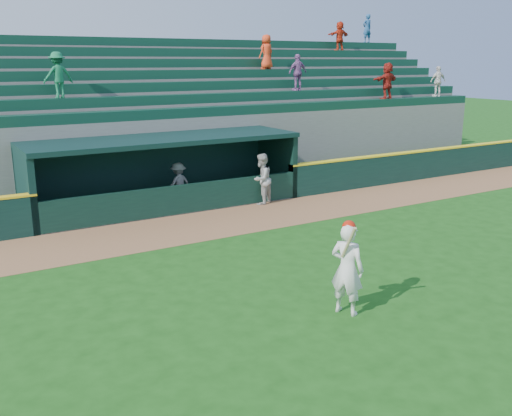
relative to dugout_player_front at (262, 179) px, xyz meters
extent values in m
plane|color=#174912|center=(-3.08, -6.33, -0.91)|extent=(120.00, 120.00, 0.00)
cube|color=brown|center=(-3.08, -1.43, -0.90)|extent=(40.00, 3.00, 0.01)
cube|color=black|center=(9.17, 0.22, -0.31)|extent=(15.50, 0.30, 1.20)
cube|color=yellow|center=(9.17, 0.22, 0.32)|extent=(15.50, 0.32, 0.06)
imported|color=#ACACA7|center=(0.00, 0.00, 0.00)|extent=(1.11, 1.04, 1.82)
imported|color=gray|center=(-2.58, 1.43, -0.15)|extent=(1.08, 0.78, 1.51)
cube|color=slate|center=(-3.08, 1.37, -0.89)|extent=(9.00, 2.60, 0.04)
cube|color=black|center=(-7.68, 1.37, 0.24)|extent=(0.20, 2.60, 2.30)
cube|color=black|center=(1.52, 1.37, 0.24)|extent=(0.20, 2.60, 2.30)
cube|color=black|center=(-3.08, 2.67, 0.24)|extent=(9.40, 0.20, 2.30)
cube|color=black|center=(-3.08, 1.37, 1.47)|extent=(9.40, 2.80, 0.16)
cube|color=black|center=(-3.08, 0.15, -0.41)|extent=(9.00, 0.16, 1.00)
cube|color=brown|center=(-3.08, 2.17, -0.66)|extent=(8.40, 0.45, 0.10)
cube|color=slate|center=(-3.08, 3.20, 0.55)|extent=(34.00, 0.85, 2.91)
cube|color=#0F3828|center=(-3.08, 3.08, 2.18)|extent=(34.00, 0.60, 0.36)
cube|color=slate|center=(-3.08, 4.05, 0.77)|extent=(34.00, 0.85, 3.36)
cube|color=#0F3828|center=(-3.08, 3.93, 2.63)|extent=(34.00, 0.60, 0.36)
cube|color=slate|center=(-3.08, 4.90, 1.00)|extent=(34.00, 0.85, 3.81)
cube|color=#0F3828|center=(-3.08, 4.78, 3.08)|extent=(34.00, 0.60, 0.36)
cube|color=slate|center=(-3.08, 5.75, 1.22)|extent=(34.00, 0.85, 4.26)
cube|color=#0F3828|center=(-3.08, 5.63, 3.53)|extent=(34.00, 0.60, 0.36)
cube|color=slate|center=(-3.08, 6.60, 1.45)|extent=(34.00, 0.85, 4.71)
cube|color=#0F3828|center=(-3.08, 6.48, 3.98)|extent=(34.00, 0.60, 0.36)
cube|color=slate|center=(-3.08, 7.45, 1.67)|extent=(34.00, 0.85, 5.16)
cube|color=#0F3828|center=(-3.08, 7.33, 4.43)|extent=(34.00, 0.60, 0.36)
cube|color=slate|center=(-3.08, 8.30, 1.90)|extent=(34.00, 0.85, 5.61)
cube|color=#0F3828|center=(-3.08, 8.18, 4.88)|extent=(34.00, 0.60, 0.36)
cube|color=slate|center=(-3.08, 8.87, 1.90)|extent=(34.50, 0.30, 5.61)
imported|color=#F13E1A|center=(3.74, 5.65, 4.47)|extent=(0.82, 0.62, 1.52)
imported|color=silver|center=(12.16, 3.10, 3.10)|extent=(0.91, 0.52, 1.47)
imported|color=maroon|center=(8.76, 3.10, 3.19)|extent=(1.58, 0.69, 1.65)
imported|color=#255388|center=(11.93, 8.20, 5.82)|extent=(0.57, 0.38, 1.53)
imported|color=#176940|center=(-5.86, 3.95, 3.60)|extent=(1.08, 0.70, 1.58)
imported|color=#8E5693|center=(4.28, 3.95, 3.59)|extent=(0.92, 0.40, 1.56)
imported|color=red|center=(9.30, 7.35, 5.34)|extent=(1.37, 0.49, 1.46)
imported|color=silver|center=(-3.34, -8.68, 0.04)|extent=(0.71, 0.82, 1.89)
sphere|color=red|center=(-3.34, -8.68, 0.92)|extent=(0.27, 0.27, 0.27)
cylinder|color=tan|center=(-3.52, -8.90, 0.69)|extent=(0.18, 0.52, 0.76)
camera|label=1|loc=(-10.45, -16.92, 4.08)|focal=40.00mm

